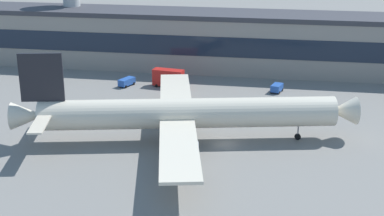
% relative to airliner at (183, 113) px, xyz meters
% --- Properties ---
extents(ground_plane, '(600.00, 600.00, 0.00)m').
position_rel_airliner_xyz_m(ground_plane, '(7.65, 0.04, -5.38)').
color(ground_plane, slate).
extents(terminal_building, '(145.33, 14.37, 14.94)m').
position_rel_airliner_xyz_m(terminal_building, '(7.65, 49.87, 2.12)').
color(terminal_building, gray).
rests_on(terminal_building, ground_plane).
extents(airliner, '(60.65, 52.40, 16.57)m').
position_rel_airliner_xyz_m(airliner, '(0.00, 0.00, 0.00)').
color(airliner, beige).
rests_on(airliner, ground_plane).
extents(catering_truck, '(7.52, 3.72, 4.15)m').
position_rel_airliner_xyz_m(catering_truck, '(-9.64, 32.42, -3.09)').
color(catering_truck, red).
rests_on(catering_truck, ground_plane).
extents(baggage_tug, '(2.93, 4.02, 1.85)m').
position_rel_airliner_xyz_m(baggage_tug, '(15.76, 32.25, -4.29)').
color(baggage_tug, '#2651A5').
rests_on(baggage_tug, ground_plane).
extents(follow_me_car, '(3.43, 4.79, 1.85)m').
position_rel_airliner_xyz_m(follow_me_car, '(-19.37, 31.18, -4.29)').
color(follow_me_car, '#2651A5').
rests_on(follow_me_car, ground_plane).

